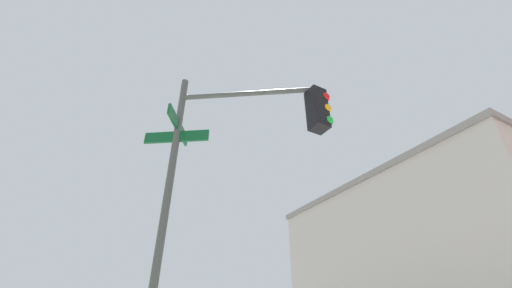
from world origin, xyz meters
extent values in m
cylinder|color=#474C47|center=(-7.34, -6.81, 2.61)|extent=(0.12, 0.12, 5.22)
cylinder|color=#474C47|center=(-6.66, -5.83, 4.82)|extent=(1.43, 2.01, 0.09)
cube|color=black|center=(-5.98, -4.85, 4.37)|extent=(0.28, 0.28, 0.80)
sphere|color=red|center=(-5.89, -4.72, 4.62)|extent=(0.18, 0.18, 0.18)
sphere|color=orange|center=(-5.89, -4.72, 4.37)|extent=(0.18, 0.18, 0.18)
sphere|color=green|center=(-5.89, -4.72, 4.12)|extent=(0.18, 0.18, 0.18)
cube|color=#0F5128|center=(-7.34, -6.81, 3.97)|extent=(0.66, 0.93, 0.20)
cube|color=#0F5128|center=(-7.34, -6.81, 4.19)|extent=(0.85, 0.60, 0.20)
cube|color=#BCB7AD|center=(-16.62, 19.27, 5.11)|extent=(17.24, 22.55, 10.22)
cube|color=gray|center=(-16.62, 19.27, 10.42)|extent=(17.54, 22.85, 0.40)
camera|label=1|loc=(-2.73, -7.86, 1.02)|focal=22.57mm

